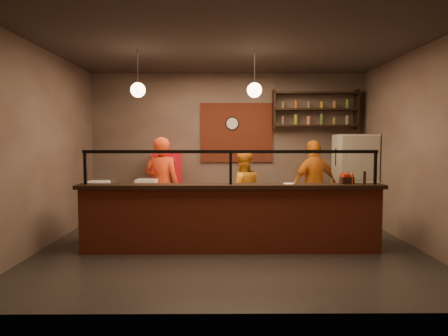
{
  "coord_description": "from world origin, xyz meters",
  "views": [
    {
      "loc": [
        -0.15,
        -6.38,
        1.73
      ],
      "look_at": [
        -0.1,
        0.3,
        1.27
      ],
      "focal_mm": 32.0,
      "sensor_mm": 36.0,
      "label": 1
    }
  ],
  "objects_px": {
    "wall_clock": "(232,124)",
    "cook_right": "(314,185)",
    "red_cooler": "(166,187)",
    "pizza_dough": "(233,190)",
    "pepper_mill": "(365,178)",
    "cook_mid": "(242,192)",
    "condiment_caddy": "(347,180)",
    "cook_left": "(162,186)",
    "fridge": "(354,180)"
  },
  "relations": [
    {
      "from": "cook_mid",
      "to": "wall_clock",
      "type": "bearing_deg",
      "value": -96.86
    },
    {
      "from": "fridge",
      "to": "condiment_caddy",
      "type": "xyz_separation_m",
      "value": [
        -0.79,
        -2.01,
        0.19
      ]
    },
    {
      "from": "fridge",
      "to": "condiment_caddy",
      "type": "relative_size",
      "value": 9.83
    },
    {
      "from": "red_cooler",
      "to": "wall_clock",
      "type": "bearing_deg",
      "value": 2.02
    },
    {
      "from": "cook_mid",
      "to": "pizza_dough",
      "type": "relative_size",
      "value": 3.16
    },
    {
      "from": "cook_right",
      "to": "fridge",
      "type": "distance_m",
      "value": 1.03
    },
    {
      "from": "cook_mid",
      "to": "pizza_dough",
      "type": "bearing_deg",
      "value": 63.52
    },
    {
      "from": "wall_clock",
      "to": "red_cooler",
      "type": "distance_m",
      "value": 2.0
    },
    {
      "from": "cook_left",
      "to": "fridge",
      "type": "xyz_separation_m",
      "value": [
        3.82,
        0.94,
        0.03
      ]
    },
    {
      "from": "cook_left",
      "to": "wall_clock",
      "type": "bearing_deg",
      "value": -117.47
    },
    {
      "from": "cook_right",
      "to": "pepper_mill",
      "type": "relative_size",
      "value": 8.68
    },
    {
      "from": "cook_left",
      "to": "condiment_caddy",
      "type": "height_order",
      "value": "cook_left"
    },
    {
      "from": "wall_clock",
      "to": "fridge",
      "type": "bearing_deg",
      "value": -15.33
    },
    {
      "from": "cook_left",
      "to": "fridge",
      "type": "relative_size",
      "value": 0.97
    },
    {
      "from": "cook_left",
      "to": "cook_mid",
      "type": "height_order",
      "value": "cook_left"
    },
    {
      "from": "wall_clock",
      "to": "cook_mid",
      "type": "distance_m",
      "value": 1.97
    },
    {
      "from": "fridge",
      "to": "condiment_caddy",
      "type": "bearing_deg",
      "value": -109.83
    },
    {
      "from": "pizza_dough",
      "to": "cook_left",
      "type": "bearing_deg",
      "value": 152.07
    },
    {
      "from": "cook_right",
      "to": "condiment_caddy",
      "type": "relative_size",
      "value": 9.23
    },
    {
      "from": "cook_mid",
      "to": "condiment_caddy",
      "type": "distance_m",
      "value": 2.02
    },
    {
      "from": "cook_right",
      "to": "red_cooler",
      "type": "relative_size",
      "value": 1.19
    },
    {
      "from": "wall_clock",
      "to": "pizza_dough",
      "type": "bearing_deg",
      "value": -91.36
    },
    {
      "from": "cook_left",
      "to": "cook_mid",
      "type": "distance_m",
      "value": 1.48
    },
    {
      "from": "wall_clock",
      "to": "red_cooler",
      "type": "xyz_separation_m",
      "value": [
        -1.42,
        -0.31,
        -1.37
      ]
    },
    {
      "from": "cook_right",
      "to": "fridge",
      "type": "relative_size",
      "value": 0.94
    },
    {
      "from": "wall_clock",
      "to": "pepper_mill",
      "type": "relative_size",
      "value": 1.5
    },
    {
      "from": "pizza_dough",
      "to": "pepper_mill",
      "type": "height_order",
      "value": "pepper_mill"
    },
    {
      "from": "cook_left",
      "to": "cook_right",
      "type": "relative_size",
      "value": 1.03
    },
    {
      "from": "fridge",
      "to": "pepper_mill",
      "type": "xyz_separation_m",
      "value": [
        -0.55,
        -2.09,
        0.24
      ]
    },
    {
      "from": "red_cooler",
      "to": "pepper_mill",
      "type": "relative_size",
      "value": 7.31
    },
    {
      "from": "cook_left",
      "to": "cook_mid",
      "type": "bearing_deg",
      "value": -161.74
    },
    {
      "from": "cook_mid",
      "to": "cook_left",
      "type": "bearing_deg",
      "value": -6.12
    },
    {
      "from": "wall_clock",
      "to": "cook_right",
      "type": "xyz_separation_m",
      "value": [
        1.57,
        -1.12,
        -1.23
      ]
    },
    {
      "from": "cook_mid",
      "to": "fridge",
      "type": "bearing_deg",
      "value": -174.68
    },
    {
      "from": "cook_mid",
      "to": "fridge",
      "type": "distance_m",
      "value": 2.48
    },
    {
      "from": "cook_mid",
      "to": "cook_right",
      "type": "bearing_deg",
      "value": -179.57
    },
    {
      "from": "cook_left",
      "to": "red_cooler",
      "type": "distance_m",
      "value": 1.33
    },
    {
      "from": "wall_clock",
      "to": "condiment_caddy",
      "type": "relative_size",
      "value": 1.6
    },
    {
      "from": "cook_right",
      "to": "cook_mid",
      "type": "bearing_deg",
      "value": -10.34
    },
    {
      "from": "cook_mid",
      "to": "cook_right",
      "type": "xyz_separation_m",
      "value": [
        1.42,
        0.33,
        0.09
      ]
    },
    {
      "from": "cook_mid",
      "to": "pepper_mill",
      "type": "height_order",
      "value": "cook_mid"
    },
    {
      "from": "wall_clock",
      "to": "cook_left",
      "type": "height_order",
      "value": "wall_clock"
    },
    {
      "from": "pizza_dough",
      "to": "condiment_caddy",
      "type": "bearing_deg",
      "value": -12.78
    },
    {
      "from": "red_cooler",
      "to": "pizza_dough",
      "type": "distance_m",
      "value": 2.42
    },
    {
      "from": "pizza_dough",
      "to": "condiment_caddy",
      "type": "relative_size",
      "value": 2.61
    },
    {
      "from": "cook_left",
      "to": "red_cooler",
      "type": "height_order",
      "value": "cook_left"
    },
    {
      "from": "cook_right",
      "to": "fridge",
      "type": "xyz_separation_m",
      "value": [
        0.93,
        0.43,
        0.06
      ]
    },
    {
      "from": "cook_right",
      "to": "fridge",
      "type": "height_order",
      "value": "fridge"
    },
    {
      "from": "cook_left",
      "to": "cook_right",
      "type": "xyz_separation_m",
      "value": [
        2.89,
        0.51,
        -0.03
      ]
    },
    {
      "from": "condiment_caddy",
      "to": "pepper_mill",
      "type": "xyz_separation_m",
      "value": [
        0.24,
        -0.08,
        0.05
      ]
    }
  ]
}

